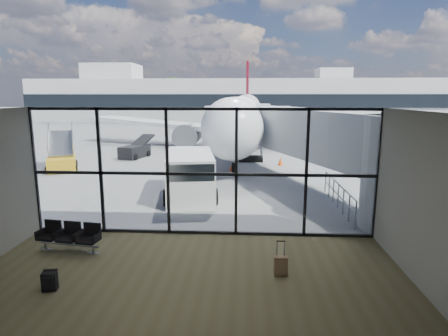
# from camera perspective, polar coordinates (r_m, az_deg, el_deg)

# --- Properties ---
(ground) EXTENTS (220.00, 220.00, 0.00)m
(ground) POSITION_cam_1_polar(r_m,az_deg,el_deg) (52.93, 1.73, 5.63)
(ground) COLOR slate
(ground) RESTS_ON ground
(lounge_shell) EXTENTS (12.02, 8.01, 4.51)m
(lounge_shell) POSITION_cam_1_polar(r_m,az_deg,el_deg) (8.33, -7.33, -4.64)
(lounge_shell) COLOR brown
(lounge_shell) RESTS_ON ground
(glass_curtain_wall) EXTENTS (12.10, 0.12, 4.50)m
(glass_curtain_wall) POSITION_cam_1_polar(r_m,az_deg,el_deg) (13.04, -3.41, -0.71)
(glass_curtain_wall) COLOR white
(glass_curtain_wall) RESTS_ON ground
(jet_bridge) EXTENTS (8.00, 16.50, 4.33)m
(jet_bridge) POSITION_cam_1_polar(r_m,az_deg,el_deg) (20.15, 13.05, 4.62)
(jet_bridge) COLOR #AAAEB0
(jet_bridge) RESTS_ON ground
(apron_railing) EXTENTS (0.06, 5.46, 1.11)m
(apron_railing) POSITION_cam_1_polar(r_m,az_deg,el_deg) (17.19, 17.02, -3.55)
(apron_railing) COLOR gray
(apron_railing) RESTS_ON ground
(far_terminal) EXTENTS (80.00, 12.20, 11.00)m
(far_terminal) POSITION_cam_1_polar(r_m,az_deg,el_deg) (74.68, 1.80, 10.41)
(far_terminal) COLOR beige
(far_terminal) RESTS_ON ground
(tree_0) EXTENTS (4.95, 4.95, 7.12)m
(tree_0) POSITION_cam_1_polar(r_m,az_deg,el_deg) (96.62, -25.79, 9.71)
(tree_0) COLOR #382619
(tree_0) RESTS_ON ground
(tree_1) EXTENTS (5.61, 5.61, 8.07)m
(tree_1) POSITION_cam_1_polar(r_m,az_deg,el_deg) (93.88, -22.57, 10.34)
(tree_1) COLOR #382619
(tree_1) RESTS_ON ground
(tree_2) EXTENTS (6.27, 6.27, 9.03)m
(tree_2) POSITION_cam_1_polar(r_m,az_deg,el_deg) (91.45, -19.15, 10.96)
(tree_2) COLOR #382619
(tree_2) RESTS_ON ground
(tree_3) EXTENTS (4.95, 4.95, 7.12)m
(tree_3) POSITION_cam_1_polar(r_m,az_deg,el_deg) (89.36, -15.48, 10.38)
(tree_3) COLOR #382619
(tree_3) RESTS_ON ground
(tree_4) EXTENTS (5.61, 5.61, 8.07)m
(tree_4) POSITION_cam_1_polar(r_m,az_deg,el_deg) (87.62, -11.72, 10.95)
(tree_4) COLOR #382619
(tree_4) RESTS_ON ground
(tree_5) EXTENTS (6.27, 6.27, 9.03)m
(tree_5) POSITION_cam_1_polar(r_m,az_deg,el_deg) (86.28, -7.81, 11.49)
(tree_5) COLOR #382619
(tree_5) RESTS_ON ground
(seating_row) EXTENTS (2.05, 0.85, 0.91)m
(seating_row) POSITION_cam_1_polar(r_m,az_deg,el_deg) (13.10, -22.38, -9.41)
(seating_row) COLOR gray
(seating_row) RESTS_ON ground
(backpack) EXTENTS (0.39, 0.37, 0.53)m
(backpack) POSITION_cam_1_polar(r_m,az_deg,el_deg) (10.84, -25.06, -15.36)
(backpack) COLOR black
(backpack) RESTS_ON ground
(suitcase) EXTENTS (0.36, 0.28, 0.98)m
(suitcase) POSITION_cam_1_polar(r_m,az_deg,el_deg) (10.71, 8.63, -14.52)
(suitcase) COLOR brown
(suitcase) RESTS_ON ground
(airliner) EXTENTS (32.10, 37.15, 9.57)m
(airliner) POSITION_cam_1_polar(r_m,az_deg,el_deg) (37.94, 2.90, 7.95)
(airliner) COLOR white
(airliner) RESTS_ON ground
(service_van) EXTENTS (3.03, 5.25, 2.16)m
(service_van) POSITION_cam_1_polar(r_m,az_deg,el_deg) (18.25, -5.17, -1.02)
(service_van) COLOR white
(service_van) RESTS_ON ground
(belt_loader) EXTENTS (2.21, 3.89, 1.70)m
(belt_loader) POSITION_cam_1_polar(r_m,az_deg,el_deg) (30.86, -13.35, 2.61)
(belt_loader) COLOR black
(belt_loader) RESTS_ON ground
(mobile_stairs) EXTENTS (2.94, 3.89, 2.49)m
(mobile_stairs) POSITION_cam_1_polar(r_m,az_deg,el_deg) (27.20, -23.46, 0.97)
(mobile_stairs) COLOR #C49317
(mobile_stairs) RESTS_ON ground
(traffic_cone_b) EXTENTS (0.40, 0.40, 0.57)m
(traffic_cone_b) POSITION_cam_1_polar(r_m,az_deg,el_deg) (27.02, 8.59, 0.99)
(traffic_cone_b) COLOR #FF580D
(traffic_cone_b) RESTS_ON ground
(traffic_cone_c) EXTENTS (0.47, 0.47, 0.67)m
(traffic_cone_c) POSITION_cam_1_polar(r_m,az_deg,el_deg) (24.75, 1.35, 0.31)
(traffic_cone_c) COLOR #FF4C0D
(traffic_cone_c) RESTS_ON ground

